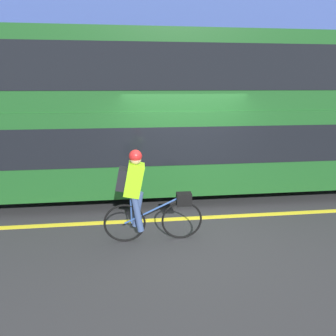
% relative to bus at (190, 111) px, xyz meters
% --- Properties ---
extents(ground_plane, '(80.00, 80.00, 0.00)m').
position_rel_bus_xyz_m(ground_plane, '(-0.32, -1.84, -2.06)').
color(ground_plane, '#2D2D30').
extents(road_center_line, '(50.00, 0.14, 0.01)m').
position_rel_bus_xyz_m(road_center_line, '(-0.32, -1.61, -2.06)').
color(road_center_line, yellow).
rests_on(road_center_line, ground_plane).
extents(sidewalk_curb, '(60.00, 2.21, 0.13)m').
position_rel_bus_xyz_m(sidewalk_curb, '(-0.32, 2.97, -1.99)').
color(sidewalk_curb, gray).
rests_on(sidewalk_curb, ground_plane).
extents(building_facade, '(60.00, 0.30, 6.80)m').
position_rel_bus_xyz_m(building_facade, '(-0.32, 4.22, 1.34)').
color(building_facade, '#33478C').
rests_on(building_facade, ground_plane).
extents(bus, '(10.92, 2.48, 3.68)m').
position_rel_bus_xyz_m(bus, '(0.00, 0.00, 0.00)').
color(bus, black).
rests_on(bus, ground_plane).
extents(cyclist_on_bike, '(1.74, 0.32, 1.68)m').
position_rel_bus_xyz_m(cyclist_on_bike, '(-1.22, -2.32, -1.16)').
color(cyclist_on_bike, black).
rests_on(cyclist_on_bike, ground_plane).
extents(street_sign_post, '(0.36, 0.09, 2.32)m').
position_rel_bus_xyz_m(street_sign_post, '(-1.79, 2.85, -0.63)').
color(street_sign_post, '#59595B').
rests_on(street_sign_post, sidewalk_curb).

